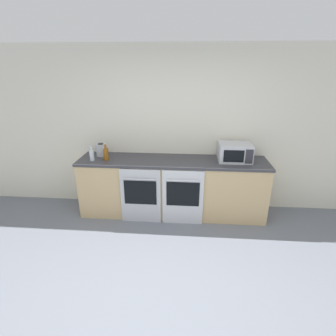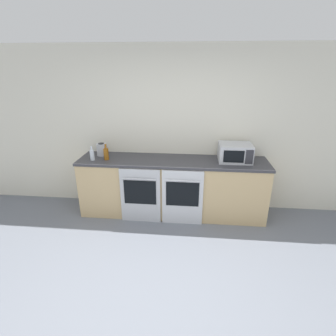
% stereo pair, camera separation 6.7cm
% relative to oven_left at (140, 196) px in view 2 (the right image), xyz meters
% --- Properties ---
extents(ground_plane, '(16.00, 16.00, 0.00)m').
position_rel_oven_left_xyz_m(ground_plane, '(0.46, -1.57, -0.45)').
color(ground_plane, slate).
extents(wall_back, '(10.00, 0.06, 2.60)m').
position_rel_oven_left_xyz_m(wall_back, '(0.46, 0.67, 0.85)').
color(wall_back, silver).
rests_on(wall_back, ground_plane).
extents(counter_back, '(2.93, 0.64, 0.92)m').
position_rel_oven_left_xyz_m(counter_back, '(0.46, 0.33, 0.02)').
color(counter_back, tan).
rests_on(counter_back, ground_plane).
extents(oven_left, '(0.61, 0.06, 0.87)m').
position_rel_oven_left_xyz_m(oven_left, '(0.00, 0.00, 0.00)').
color(oven_left, '#B7BABF').
rests_on(oven_left, ground_plane).
extents(oven_right, '(0.61, 0.06, 0.87)m').
position_rel_oven_left_xyz_m(oven_right, '(0.64, 0.00, 0.00)').
color(oven_right, silver).
rests_on(oven_right, ground_plane).
extents(microwave, '(0.49, 0.40, 0.26)m').
position_rel_oven_left_xyz_m(microwave, '(1.40, 0.38, 0.61)').
color(microwave, '#B7BABF').
rests_on(microwave, counter_back).
extents(bottle_amber, '(0.08, 0.08, 0.25)m').
position_rel_oven_left_xyz_m(bottle_amber, '(-0.56, 0.24, 0.57)').
color(bottle_amber, '#8C5114').
rests_on(bottle_amber, counter_back).
extents(bottle_clear, '(0.07, 0.07, 0.22)m').
position_rel_oven_left_xyz_m(bottle_clear, '(-0.77, 0.20, 0.56)').
color(bottle_clear, silver).
rests_on(bottle_clear, counter_back).
extents(kettle, '(0.16, 0.16, 0.20)m').
position_rel_oven_left_xyz_m(kettle, '(-0.70, 0.44, 0.57)').
color(kettle, '#B7BABF').
rests_on(kettle, counter_back).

